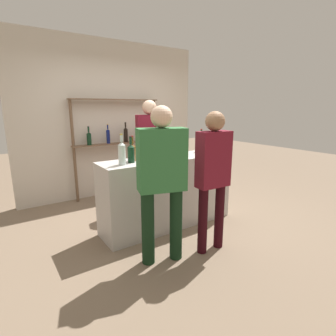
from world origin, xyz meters
name	(u,v)px	position (x,y,z in m)	size (l,w,h in m)	color
ground_plane	(168,224)	(0.00, 0.00, 0.00)	(16.00, 16.00, 0.00)	#7A6651
bar_counter	(168,192)	(0.00, 0.00, 0.49)	(1.89, 0.51, 0.97)	#B7B2AD
back_wall	(113,120)	(0.00, 1.85, 1.40)	(3.49, 0.12, 2.80)	beige
back_shelf	(117,134)	(-0.01, 1.67, 1.15)	(1.65, 0.18, 1.77)	brown
counter_bottle_0	(131,153)	(-0.56, -0.01, 1.10)	(0.08, 0.08, 0.32)	black
counter_bottle_1	(133,152)	(-0.49, 0.06, 1.09)	(0.08, 0.08, 0.32)	brown
counter_bottle_2	(122,153)	(-0.70, -0.07, 1.12)	(0.09, 0.09, 0.36)	silver
counter_bottle_3	(201,143)	(0.70, 0.13, 1.10)	(0.07, 0.07, 0.34)	black
wine_glass	(186,145)	(0.40, 0.12, 1.09)	(0.07, 0.07, 0.16)	silver
cork_jar	(175,153)	(0.04, -0.10, 1.04)	(0.11, 0.11, 0.13)	silver
customer_left	(162,175)	(-0.55, -0.70, 0.96)	(0.53, 0.35, 1.65)	black
customer_center	(213,171)	(0.03, -0.83, 0.95)	(0.39, 0.21, 1.60)	black
server_behind_counter	(150,145)	(0.19, 0.81, 1.04)	(0.45, 0.28, 1.74)	black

